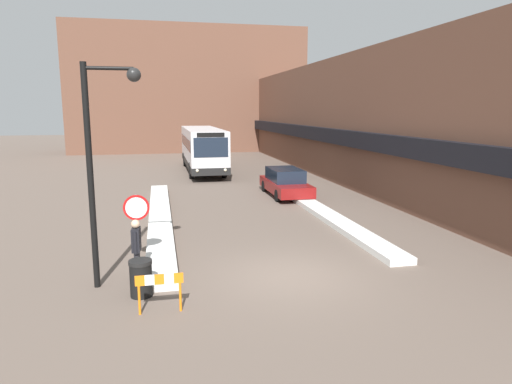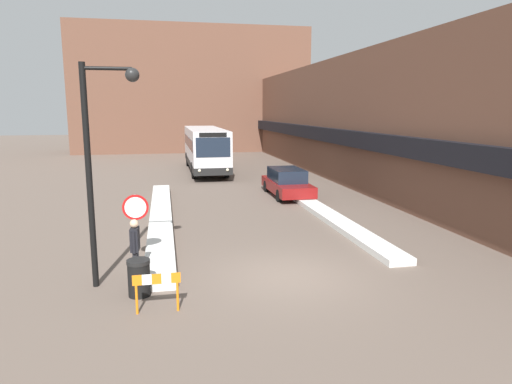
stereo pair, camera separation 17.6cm
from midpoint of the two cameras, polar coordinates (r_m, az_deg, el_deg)
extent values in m
plane|color=#66564C|center=(13.25, 4.51, -10.47)|extent=(160.00, 160.00, 0.00)
cube|color=brown|center=(38.35, 9.25, 9.10)|extent=(5.00, 60.00, 7.99)
cube|color=black|center=(37.50, 5.23, 7.72)|extent=(0.50, 60.00, 0.90)
cube|color=brown|center=(54.36, -7.94, 12.44)|extent=(26.00, 8.00, 13.69)
cube|color=silver|center=(19.72, -11.56, -3.21)|extent=(0.90, 15.37, 0.32)
cube|color=silver|center=(19.18, 10.54, -3.70)|extent=(0.90, 10.49, 0.23)
cube|color=silver|center=(35.15, -6.24, 5.64)|extent=(2.51, 11.67, 2.80)
cube|color=black|center=(35.26, -6.20, 3.77)|extent=(2.53, 11.69, 0.49)
cube|color=#192333|center=(35.12, -6.25, 6.27)|extent=(2.54, 10.73, 0.77)
cube|color=#192333|center=(29.32, -5.20, 5.57)|extent=(2.21, 0.03, 1.26)
cube|color=black|center=(29.27, -5.23, 7.13)|extent=(1.76, 0.03, 0.28)
sphere|color=#F2EAC6|center=(29.38, -6.91, 2.67)|extent=(0.20, 0.20, 0.20)
sphere|color=#F2EAC6|center=(29.58, -3.41, 2.77)|extent=(0.20, 0.20, 0.20)
cylinder|color=black|center=(31.61, -7.64, 2.70)|extent=(0.28, 1.15, 1.15)
cylinder|color=black|center=(31.84, -3.56, 2.82)|extent=(0.28, 1.15, 1.15)
cylinder|color=black|center=(38.78, -8.37, 4.07)|extent=(0.28, 1.15, 1.15)
cylinder|color=black|center=(38.97, -5.02, 4.17)|extent=(0.28, 1.15, 1.15)
cube|color=maroon|center=(25.09, 4.12, 0.73)|extent=(1.84, 4.90, 0.57)
cube|color=#192333|center=(25.12, 4.06, 2.18)|extent=(1.62, 2.69, 0.68)
cylinder|color=black|center=(23.94, 7.02, -0.31)|extent=(0.20, 0.65, 0.65)
cylinder|color=black|center=(23.47, 3.13, -0.46)|extent=(0.20, 0.65, 0.65)
cylinder|color=black|center=(26.80, 4.98, 0.85)|extent=(0.20, 0.65, 0.65)
cylinder|color=black|center=(26.38, 1.48, 0.74)|extent=(0.20, 0.65, 0.65)
cylinder|color=gray|center=(14.02, -14.34, -4.80)|extent=(0.07, 0.07, 2.23)
cylinder|color=red|center=(13.83, -14.48, -1.87)|extent=(0.76, 0.03, 0.76)
cylinder|color=white|center=(13.82, -14.48, -1.89)|extent=(0.62, 0.02, 0.62)
cylinder|color=black|center=(12.50, -19.75, 1.57)|extent=(0.16, 0.16, 5.85)
cylinder|color=black|center=(12.35, -17.70, 14.51)|extent=(1.20, 0.10, 0.10)
sphere|color=black|center=(12.29, -14.80, 13.97)|extent=(0.36, 0.36, 0.36)
cylinder|color=#232328|center=(13.06, -14.47, -9.08)|extent=(0.13, 0.13, 0.86)
cylinder|color=#232328|center=(13.35, -14.30, -8.65)|extent=(0.13, 0.13, 0.86)
cube|color=black|center=(12.98, -14.53, -5.73)|extent=(0.25, 0.48, 0.64)
sphere|color=beige|center=(12.87, -14.62, -3.84)|extent=(0.24, 0.24, 0.24)
cylinder|color=black|center=(12.77, -14.66, -6.15)|extent=(0.10, 0.10, 0.61)
cylinder|color=black|center=(13.21, -14.39, -5.59)|extent=(0.10, 0.10, 0.61)
cylinder|color=black|center=(12.15, -14.00, -10.57)|extent=(0.56, 0.56, 0.85)
cylinder|color=black|center=(11.99, -14.09, -8.45)|extent=(0.59, 0.59, 0.10)
cylinder|color=orange|center=(11.16, -14.24, -12.92)|extent=(0.06, 0.06, 0.70)
cylinder|color=orange|center=(11.14, -9.31, -12.77)|extent=(0.06, 0.06, 0.70)
cube|color=orange|center=(10.98, -14.20, -10.66)|extent=(0.22, 0.04, 0.24)
cube|color=white|center=(10.97, -13.03, -10.63)|extent=(0.22, 0.04, 0.24)
cube|color=orange|center=(10.97, -11.86, -10.60)|extent=(0.22, 0.04, 0.24)
cube|color=white|center=(10.96, -10.70, -10.56)|extent=(0.22, 0.04, 0.24)
cube|color=orange|center=(10.97, -9.53, -10.51)|extent=(0.22, 0.04, 0.24)
camera|label=1|loc=(0.09, -89.70, 0.06)|focal=32.00mm
camera|label=2|loc=(0.09, 90.30, -0.06)|focal=32.00mm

